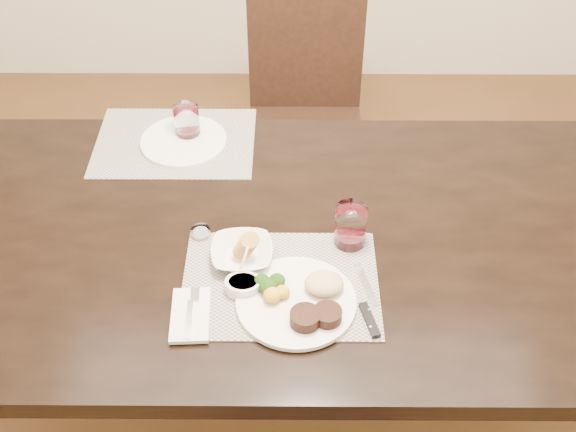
{
  "coord_description": "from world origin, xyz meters",
  "views": [
    {
      "loc": [
        -0.05,
        -1.31,
        2.01
      ],
      "look_at": [
        -0.06,
        -0.01,
        0.82
      ],
      "focal_mm": 45.0,
      "sensor_mm": 36.0,
      "label": 1
    }
  ],
  "objects_px": {
    "chair_far": "(305,108)",
    "steak_knife": "(369,311)",
    "wine_glass_near": "(350,227)",
    "dinner_plate": "(302,300)",
    "cracker_bowl": "(242,253)",
    "far_plate": "(184,141)"
  },
  "relations": [
    {
      "from": "dinner_plate",
      "to": "far_plate",
      "type": "distance_m",
      "value": 0.7
    },
    {
      "from": "chair_far",
      "to": "steak_knife",
      "type": "height_order",
      "value": "chair_far"
    },
    {
      "from": "chair_far",
      "to": "steak_knife",
      "type": "bearing_deg",
      "value": -84.05
    },
    {
      "from": "dinner_plate",
      "to": "cracker_bowl",
      "type": "bearing_deg",
      "value": 116.93
    },
    {
      "from": "cracker_bowl",
      "to": "wine_glass_near",
      "type": "height_order",
      "value": "wine_glass_near"
    },
    {
      "from": "steak_knife",
      "to": "far_plate",
      "type": "distance_m",
      "value": 0.8
    },
    {
      "from": "dinner_plate",
      "to": "far_plate",
      "type": "bearing_deg",
      "value": 101.09
    },
    {
      "from": "chair_far",
      "to": "cracker_bowl",
      "type": "bearing_deg",
      "value": -99.4
    },
    {
      "from": "chair_far",
      "to": "cracker_bowl",
      "type": "xyz_separation_m",
      "value": [
        -0.17,
        -1.02,
        0.27
      ]
    },
    {
      "from": "chair_far",
      "to": "far_plate",
      "type": "height_order",
      "value": "chair_far"
    },
    {
      "from": "dinner_plate",
      "to": "far_plate",
      "type": "xyz_separation_m",
      "value": [
        -0.34,
        0.61,
        -0.01
      ]
    },
    {
      "from": "cracker_bowl",
      "to": "far_plate",
      "type": "xyz_separation_m",
      "value": [
        -0.2,
        0.47,
        -0.01
      ]
    },
    {
      "from": "steak_knife",
      "to": "cracker_bowl",
      "type": "bearing_deg",
      "value": 135.95
    },
    {
      "from": "chair_far",
      "to": "dinner_plate",
      "type": "relative_size",
      "value": 3.27
    },
    {
      "from": "cracker_bowl",
      "to": "far_plate",
      "type": "bearing_deg",
      "value": 112.56
    },
    {
      "from": "steak_knife",
      "to": "far_plate",
      "type": "xyz_separation_m",
      "value": [
        -0.49,
        0.64,
        0.0
      ]
    },
    {
      "from": "chair_far",
      "to": "far_plate",
      "type": "bearing_deg",
      "value": -123.33
    },
    {
      "from": "cracker_bowl",
      "to": "steak_knife",
      "type": "bearing_deg",
      "value": -29.68
    },
    {
      "from": "far_plate",
      "to": "dinner_plate",
      "type": "bearing_deg",
      "value": -61.15
    },
    {
      "from": "chair_far",
      "to": "far_plate",
      "type": "distance_m",
      "value": 0.71
    },
    {
      "from": "chair_far",
      "to": "cracker_bowl",
      "type": "relative_size",
      "value": 5.73
    },
    {
      "from": "chair_far",
      "to": "wine_glass_near",
      "type": "relative_size",
      "value": 8.24
    }
  ]
}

